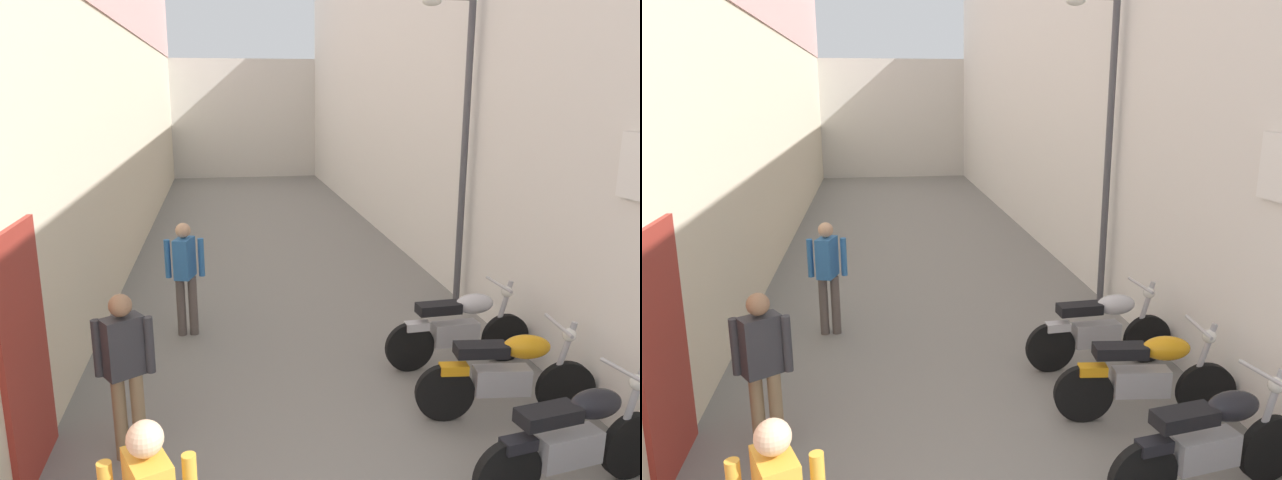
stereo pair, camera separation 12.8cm
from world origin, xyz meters
TOP-DOWN VIEW (x-y plane):
  - ground_plane at (0.00, 8.90)m, footprint 37.80×37.80m
  - building_left at (-2.90, 10.87)m, footprint 0.45×21.80m
  - building_right at (2.91, 10.90)m, footprint 0.45×21.80m
  - building_far_end at (0.00, 22.80)m, footprint 8.42×2.00m
  - motorcycle_second at (1.77, 2.36)m, footprint 1.84×0.58m
  - motorcycle_third at (1.77, 3.55)m, footprint 1.85×0.58m
  - motorcycle_fourth at (1.77, 4.79)m, footprint 1.85×0.58m
  - pedestrian_mid_alley at (-1.90, 3.47)m, footprint 0.52×0.35m
  - pedestrian_further_down at (-1.52, 6.31)m, footprint 0.52×0.38m
  - street_lamp at (2.47, 6.82)m, footprint 0.79×0.18m

SIDE VIEW (x-z plane):
  - ground_plane at x=0.00m, z-range 0.00..0.00m
  - motorcycle_second at x=1.77m, z-range -0.02..1.02m
  - motorcycle_third at x=1.77m, z-range -0.02..1.02m
  - motorcycle_fourth at x=1.77m, z-range -0.02..1.02m
  - pedestrian_mid_alley at x=-1.90m, z-range 0.13..1.70m
  - pedestrian_further_down at x=-1.52m, z-range 0.13..1.70m
  - building_far_end at x=0.00m, z-range 0.00..4.43m
  - street_lamp at x=2.47m, z-range 0.39..4.96m
  - building_right at x=2.91m, z-range 0.00..6.64m
  - building_left at x=-2.90m, z-range 0.04..7.96m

